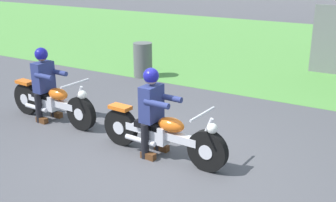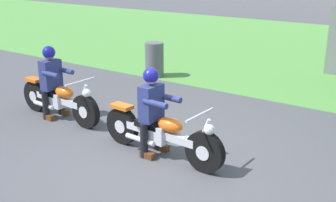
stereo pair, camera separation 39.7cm
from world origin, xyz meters
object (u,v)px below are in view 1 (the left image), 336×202
at_px(motorcycle_lead, 162,134).
at_px(motorcycle_follow, 52,102).
at_px(rider_follow, 44,79).
at_px(rider_lead, 152,105).
at_px(trash_can, 143,60).

xyz_separation_m(motorcycle_lead, motorcycle_follow, (-2.54, 0.24, -0.00)).
bearing_deg(motorcycle_lead, motorcycle_follow, 177.99).
bearing_deg(rider_follow, rider_lead, -2.01).
height_order(rider_lead, rider_follow, same).
bearing_deg(motorcycle_follow, rider_lead, -2.09).
height_order(motorcycle_lead, rider_lead, rider_lead).
xyz_separation_m(motorcycle_lead, trash_can, (-2.88, 3.76, 0.06)).
bearing_deg(motorcycle_follow, trash_can, 98.89).
bearing_deg(motorcycle_lead, trash_can, 130.85).
distance_m(motorcycle_follow, rider_follow, 0.46).
xyz_separation_m(rider_lead, trash_can, (-2.71, 3.75, -0.37)).
bearing_deg(motorcycle_lead, rider_lead, 179.15).
relative_size(rider_lead, trash_can, 1.57).
bearing_deg(rider_lead, motorcycle_follow, 177.91).
relative_size(motorcycle_lead, rider_follow, 1.61).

